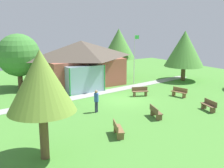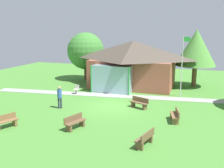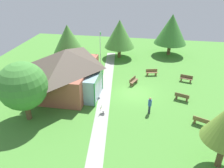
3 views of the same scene
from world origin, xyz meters
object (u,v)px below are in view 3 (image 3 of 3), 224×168
pavilion (68,69)px  bench_front_left (201,121)px  tree_behind_pavilion_left (23,86)px  tree_east_hedge (120,34)px  visitor_strolling_lawn (150,104)px  bench_mid_right (152,72)px  flagpole (100,51)px  tree_behind_pavilion_right (68,39)px  tree_far_east (171,29)px  bench_front_right (186,79)px  patio_chair_west (102,110)px  bench_front_center (182,97)px  bench_rear_near_path (133,81)px

pavilion → bench_front_left: bearing=-107.8°
tree_behind_pavilion_left → tree_east_hedge: size_ratio=0.97×
visitor_strolling_lawn → tree_behind_pavilion_left: (-2.82, 11.11, 2.45)m
bench_mid_right → tree_behind_pavilion_left: 16.37m
tree_behind_pavilion_left → bench_mid_right: bearing=-44.2°
tree_east_hedge → bench_front_left: bearing=-148.3°
flagpole → tree_east_hedge: 6.24m
tree_behind_pavilion_right → tree_far_east: (7.50, -14.00, 0.03)m
tree_behind_pavilion_right → tree_behind_pavilion_left: (-12.40, -0.22, -0.65)m
pavilion → visitor_strolling_lawn: size_ratio=5.35×
bench_front_left → visitor_strolling_lawn: size_ratio=0.89×
bench_mid_right → visitor_strolling_lawn: bearing=76.2°
flagpole → visitor_strolling_lawn: (-8.58, -6.69, -2.02)m
bench_mid_right → bench_front_left: same height
bench_front_right → tree_behind_pavilion_right: (2.00, 15.66, 3.71)m
patio_chair_west → visitor_strolling_lawn: visitor_strolling_lawn is taller
bench_mid_right → tree_behind_pavilion_right: bearing=-17.5°
pavilion → bench_front_center: pavilion is taller
bench_mid_right → tree_far_east: bearing=-120.3°
bench_mid_right → tree_behind_pavilion_right: (0.87, 11.42, 3.71)m
bench_front_right → tree_far_east: (9.50, 1.66, 3.74)m
patio_chair_west → tree_behind_pavilion_right: size_ratio=0.14×
bench_front_left → visitor_strolling_lawn: (1.11, 4.65, 0.62)m
bench_front_center → bench_front_left: (-4.10, -1.29, 0.00)m
bench_front_left → patio_chair_west: 9.13m
bench_rear_near_path → pavilion: bearing=-48.1°
tree_behind_pavilion_left → tree_far_east: bearing=-34.7°
flagpole → bench_front_left: flagpole is taller
bench_rear_near_path → bench_front_left: (-6.90, -6.69, 0.00)m
tree_east_hedge → visitor_strolling_lawn: bearing=-160.9°
bench_front_left → tree_far_east: (18.19, 1.97, 3.74)m
bench_mid_right → tree_far_east: (8.37, -2.58, 3.74)m
bench_front_center → bench_front_left: 4.30m
pavilion → bench_front_left: size_ratio=5.99×
bench_rear_near_path → tree_far_east: bearing=-179.8°
patio_chair_west → tree_east_hedge: 15.75m
bench_mid_right → flagpole: bearing=-12.0°
pavilion → bench_mid_right: bearing=-60.0°
pavilion → bench_front_right: pavilion is taller
patio_chair_west → tree_far_east: (17.91, -7.15, 3.73)m
bench_rear_near_path → tree_east_hedge: size_ratio=0.27×
bench_mid_right → patio_chair_west: (-9.55, 4.57, 0.01)m
bench_front_left → tree_east_hedge: size_ratio=0.27×
bench_mid_right → tree_behind_pavilion_left: tree_behind_pavilion_left is taller
visitor_strolling_lawn → bench_front_left: bearing=50.4°
flagpole → bench_front_center: bearing=-119.1°
bench_rear_near_path → tree_east_hedge: (8.75, 2.98, 3.34)m
pavilion → visitor_strolling_lawn: pavilion is taller
bench_front_right → bench_front_center: bearing=92.7°
bench_mid_right → patio_chair_west: bearing=51.3°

